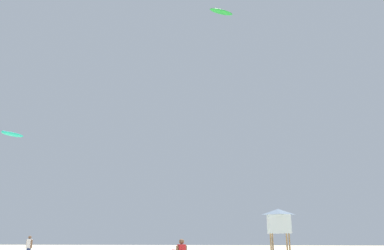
# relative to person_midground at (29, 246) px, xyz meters

# --- Properties ---
(person_midground) EXTENTS (0.54, 0.39, 1.73)m
(person_midground) POSITION_rel_person_midground_xyz_m (0.00, 0.00, 0.00)
(person_midground) COLOR navy
(person_midground) RESTS_ON ground
(lifeguard_tower) EXTENTS (2.30, 2.30, 4.15)m
(lifeguard_tower) POSITION_rel_person_midground_xyz_m (19.40, 9.33, 2.05)
(lifeguard_tower) COLOR #8C704C
(lifeguard_tower) RESTS_ON ground
(kite_aloft_1) EXTENTS (1.65, 2.26, 0.40)m
(kite_aloft_1) POSITION_rel_person_midground_xyz_m (-5.36, 5.02, 9.86)
(kite_aloft_1) COLOR #19B29E
(kite_aloft_3) EXTENTS (2.73, 1.94, 0.31)m
(kite_aloft_3) POSITION_rel_person_midground_xyz_m (14.48, 7.59, 23.50)
(kite_aloft_3) COLOR green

